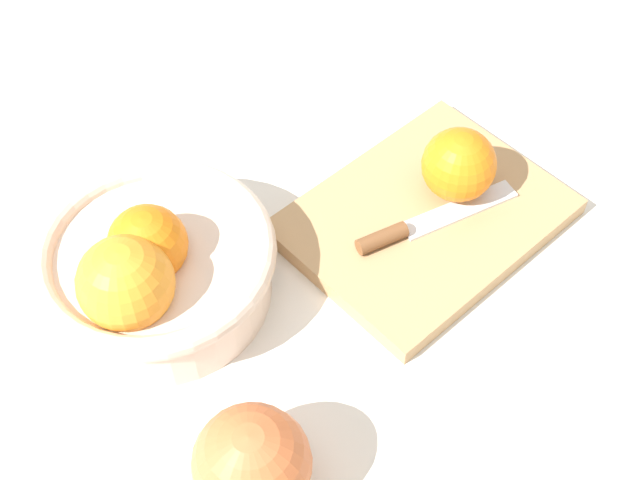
# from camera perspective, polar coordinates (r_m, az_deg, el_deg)

# --- Properties ---
(ground_plane) EXTENTS (2.40, 2.40, 0.00)m
(ground_plane) POSITION_cam_1_polar(r_m,az_deg,el_deg) (0.72, 5.62, -4.42)
(ground_plane) COLOR silver
(bowl) EXTENTS (0.20, 0.20, 0.11)m
(bowl) POSITION_cam_1_polar(r_m,az_deg,el_deg) (0.70, -10.92, -1.74)
(bowl) COLOR beige
(bowl) RESTS_ON ground_plane
(cutting_board) EXTENTS (0.25, 0.20, 0.02)m
(cutting_board) POSITION_cam_1_polar(r_m,az_deg,el_deg) (0.77, 6.86, 1.41)
(cutting_board) COLOR tan
(cutting_board) RESTS_ON ground_plane
(orange_on_board) EXTENTS (0.06, 0.06, 0.06)m
(orange_on_board) POSITION_cam_1_polar(r_m,az_deg,el_deg) (0.76, 9.05, 4.88)
(orange_on_board) COLOR orange
(orange_on_board) RESTS_ON cutting_board
(knife) EXTENTS (0.16, 0.04, 0.01)m
(knife) POSITION_cam_1_polar(r_m,az_deg,el_deg) (0.75, 6.27, 0.93)
(knife) COLOR silver
(knife) RESTS_ON cutting_board
(apple_front_left) EXTENTS (0.08, 0.08, 0.08)m
(apple_front_left) POSITION_cam_1_polar(r_m,az_deg,el_deg) (0.61, -4.47, -14.35)
(apple_front_left) COLOR #CC6638
(apple_front_left) RESTS_ON ground_plane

